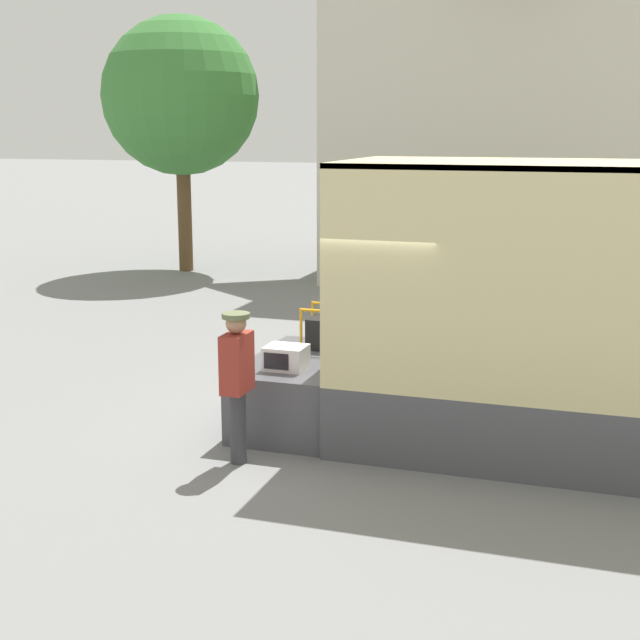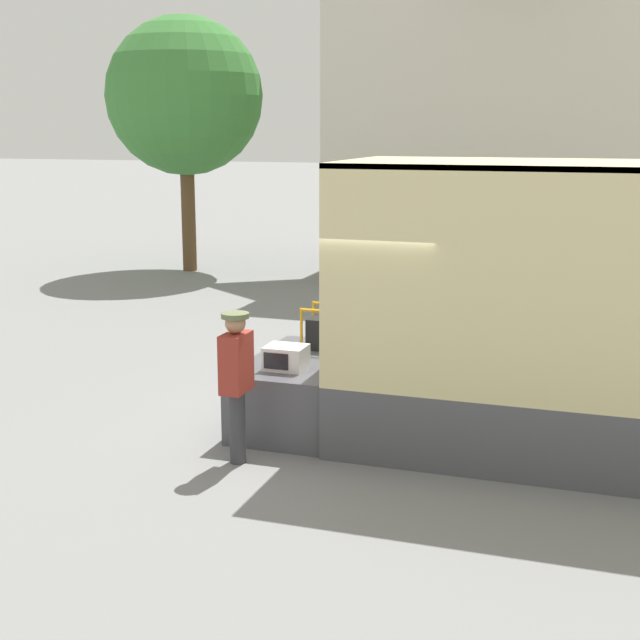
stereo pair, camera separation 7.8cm
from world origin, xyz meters
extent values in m
plane|color=gray|center=(0.00, 0.00, 0.00)|extent=(160.00, 160.00, 0.00)
cube|color=#4C4C51|center=(2.58, 0.00, 0.42)|extent=(5.16, 2.32, 0.84)
cube|color=beige|center=(2.58, 1.13, 2.07)|extent=(5.16, 0.06, 2.45)
cube|color=beige|center=(2.58, -1.13, 2.07)|extent=(5.16, 0.06, 2.45)
cube|color=beige|center=(2.58, 0.00, 3.26)|extent=(5.16, 2.32, 0.06)
cylinder|color=yellow|center=(1.19, -0.69, 1.02)|extent=(0.29, 0.29, 0.37)
cube|color=#2D7F33|center=(2.98, 0.03, 0.99)|extent=(0.44, 0.32, 0.30)
cube|color=#B2A893|center=(2.83, 0.16, 0.97)|extent=(0.44, 0.32, 0.25)
cube|color=#4C4C51|center=(-0.61, 0.00, 0.42)|extent=(1.23, 2.20, 0.84)
cube|color=white|center=(-0.63, -0.53, 0.98)|extent=(0.48, 0.40, 0.28)
cube|color=black|center=(-0.68, -0.74, 0.98)|extent=(0.31, 0.01, 0.19)
cube|color=black|center=(-0.47, 0.58, 1.04)|extent=(0.48, 0.41, 0.40)
cylinder|color=slate|center=(-0.27, 0.58, 1.06)|extent=(0.18, 0.22, 0.22)
cylinder|color=orange|center=(-0.75, 0.35, 1.12)|extent=(0.04, 0.04, 0.56)
cylinder|color=orange|center=(-0.18, 0.35, 1.12)|extent=(0.04, 0.04, 0.56)
cylinder|color=orange|center=(-0.75, 0.82, 1.12)|extent=(0.04, 0.04, 0.56)
cylinder|color=orange|center=(-0.18, 0.82, 1.12)|extent=(0.04, 0.04, 0.56)
cylinder|color=orange|center=(-0.47, 0.35, 1.38)|extent=(0.57, 0.04, 0.04)
cylinder|color=orange|center=(-0.47, 0.82, 1.38)|extent=(0.57, 0.04, 0.04)
cylinder|color=#38383D|center=(-0.83, -1.52, 0.41)|extent=(0.18, 0.18, 0.82)
cube|color=maroon|center=(-0.83, -1.52, 1.15)|extent=(0.24, 0.44, 0.65)
sphere|color=tan|center=(-0.83, -1.52, 1.59)|extent=(0.23, 0.23, 0.23)
cylinder|color=#606B47|center=(-0.83, -1.52, 1.68)|extent=(0.31, 0.31, 0.06)
cube|color=beige|center=(0.75, 12.53, 3.68)|extent=(8.63, 6.13, 7.37)
cylinder|color=brown|center=(-7.54, 10.61, 1.32)|extent=(0.36, 0.36, 2.65)
sphere|color=#3D7F38|center=(-7.54, 10.61, 4.42)|extent=(3.94, 3.94, 3.94)
camera|label=1|loc=(2.95, -10.13, 3.66)|focal=50.00mm
camera|label=2|loc=(3.02, -10.11, 3.66)|focal=50.00mm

